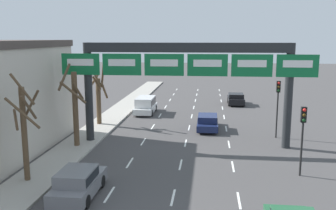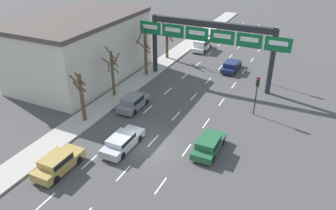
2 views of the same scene
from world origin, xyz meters
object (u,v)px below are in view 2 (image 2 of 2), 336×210
Objects in this scene: sign_gantry at (210,37)px; tree_bare_third at (81,95)px; suv_white at (202,44)px; car_silver at (122,141)px; tree_bare_second at (167,40)px; car_gold at (58,162)px; traffic_light_near_gantry at (273,59)px; car_navy at (231,66)px; tree_bare_closest at (113,71)px; traffic_light_mid_block at (257,89)px; car_black at (273,43)px; car_grey at (133,102)px; car_green at (209,144)px; tree_bare_furthest at (145,52)px.

tree_bare_third is (-7.77, -14.48, -2.83)m from sign_gantry.
sign_gantry is 3.89× the size of suv_white.
car_silver is 23.23m from tree_bare_second.
tree_bare_second is at bearing 97.38° from car_gold.
traffic_light_near_gantry is 22.87m from tree_bare_third.
traffic_light_near_gantry reaches higher than car_navy.
tree_bare_closest is 6.03m from tree_bare_third.
traffic_light_mid_block is (12.10, -17.20, 1.98)m from suv_white.
tree_bare_third is (-14.87, -8.76, -0.05)m from traffic_light_mid_block.
sign_gantry is 3.47× the size of tree_bare_third.
traffic_light_mid_block is (2.14, -23.63, 2.22)m from car_black.
suv_white reaches higher than car_silver.
car_grey is (-2.91, 6.66, 0.06)m from car_silver.
car_grey is 17.74m from traffic_light_near_gantry.
tree_bare_closest is (-8.24, -8.48, -2.54)m from sign_gantry.
car_navy is 19.26m from car_green.
tree_bare_closest reaches higher than car_navy.
tree_bare_furthest reaches higher than traffic_light_mid_block.
suv_white is (-6.63, 6.44, 0.26)m from car_navy.
tree_bare_second reaches higher than suv_white.
car_black is 23.51m from tree_bare_furthest.
car_silver is 21.67m from traffic_light_near_gantry.
tree_bare_furthest is (-6.07, 15.11, 2.46)m from car_silver.
car_green is at bearing -43.49° from tree_bare_furthest.
traffic_light_mid_block is (7.11, -5.72, -2.78)m from sign_gantry.
traffic_light_mid_block is at bearing 19.95° from car_grey.
car_silver is at bearing -114.85° from traffic_light_near_gantry.
tree_bare_second is (-8.29, 5.53, -2.89)m from sign_gantry.
tree_bare_third is 12.90m from tree_bare_furthest.
car_black is at bearing 70.78° from car_grey.
car_grey is at bearing 56.10° from tree_bare_third.
car_gold is at bearing -75.14° from tree_bare_closest.
car_grey reaches higher than car_silver.
sign_gantry is at bearing 109.98° from car_green.
car_gold is 12.41m from car_green.
car_grey is at bearing -69.46° from tree_bare_furthest.
car_black is at bearing 90.16° from car_green.
car_green is 0.73× the size of tree_bare_furthest.
car_grey is 0.78× the size of tree_bare_second.
car_green is at bearing 37.43° from car_gold.
traffic_light_near_gantry is 15.75m from tree_bare_furthest.
tree_bare_second reaches higher than car_navy.
car_grey is at bearing -113.05° from car_navy.
traffic_light_mid_block is at bearing -38.81° from sign_gantry.
car_grey is 4.49m from tree_bare_closest.
car_grey is at bearing -89.42° from suv_white.
sign_gantry reaches higher than car_black.
tree_bare_closest is at bearing -99.23° from suv_white.
tree_bare_furthest reaches higher than traffic_light_near_gantry.
car_silver reaches higher than car_navy.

